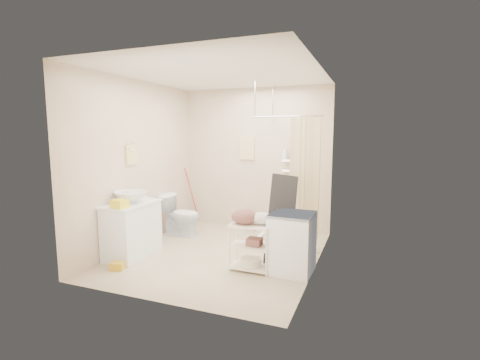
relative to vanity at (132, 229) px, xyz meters
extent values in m
plane|color=#C1B291|center=(1.16, 0.52, -0.39)|extent=(3.20, 3.20, 0.00)
cube|color=silver|center=(1.16, 0.52, 2.21)|extent=(2.80, 3.20, 0.04)
cube|color=beige|center=(1.16, 2.12, 0.91)|extent=(2.80, 0.04, 2.60)
cube|color=beige|center=(1.16, -1.08, 0.91)|extent=(2.80, 0.04, 2.60)
cube|color=beige|center=(-0.24, 0.52, 0.91)|extent=(0.04, 3.20, 2.60)
cube|color=beige|center=(2.56, 0.52, 0.91)|extent=(0.04, 3.20, 2.60)
cube|color=silver|center=(0.00, 0.00, 0.00)|extent=(0.52, 0.90, 0.78)
imported|color=silver|center=(-0.01, 0.02, 0.47)|extent=(0.56, 0.56, 0.17)
cube|color=yellow|center=(0.08, -0.32, 0.45)|extent=(0.23, 0.19, 0.11)
cube|color=gold|center=(0.15, -0.51, -0.32)|extent=(0.30, 0.26, 0.14)
imported|color=silver|center=(0.12, 1.16, -0.03)|extent=(0.72, 0.43, 0.72)
imported|color=brown|center=(1.07, 1.94, -0.21)|extent=(0.23, 0.22, 0.37)
imported|color=brown|center=(1.25, 1.91, -0.24)|extent=(0.21, 0.20, 0.30)
cube|color=beige|center=(1.01, 2.10, 1.11)|extent=(0.28, 0.03, 0.42)
imported|color=silver|center=(1.75, 2.03, 1.04)|extent=(0.11, 0.11, 0.23)
imported|color=#4369B1|center=(1.89, 2.06, 1.01)|extent=(0.08, 0.09, 0.15)
cube|color=white|center=(2.30, 0.25, -0.01)|extent=(0.54, 0.56, 0.77)
camera|label=1|loc=(3.23, -4.01, 1.38)|focal=26.00mm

